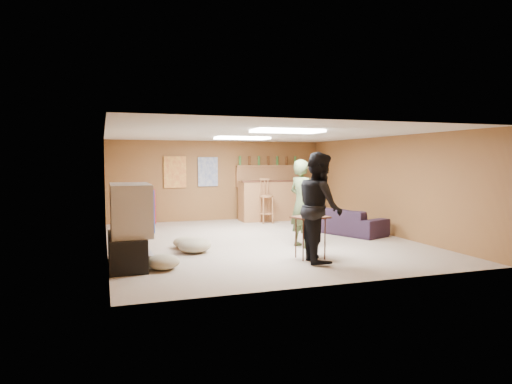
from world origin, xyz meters
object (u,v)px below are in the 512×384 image
object	(u,v)px
person_black	(320,207)
tv_body	(131,209)
person_olive	(302,203)
tray_table	(310,237)
sofa	(343,221)
bar_counter	(275,200)

from	to	relation	value
person_black	tv_body	bearing A→B (deg)	88.43
person_olive	tray_table	world-z (taller)	person_olive
person_black	sofa	size ratio (longest dim) A/B	0.92
bar_counter	sofa	size ratio (longest dim) A/B	1.01
person_olive	sofa	distance (m)	2.06
tv_body	person_black	world-z (taller)	person_black
tray_table	tv_body	bearing A→B (deg)	172.04
tv_body	bar_counter	bearing A→B (deg)	47.00
tray_table	person_olive	bearing A→B (deg)	73.41
bar_counter	person_olive	bearing A→B (deg)	-103.73
bar_counter	tray_table	distance (m)	5.02
bar_counter	person_black	xyz separation A→B (m)	(-1.19, -5.09, 0.35)
bar_counter	sofa	distance (m)	2.74
sofa	person_olive	bearing A→B (deg)	104.74
person_olive	tv_body	bearing A→B (deg)	82.50
tv_body	person_olive	size ratio (longest dim) A/B	0.65
bar_counter	tray_table	xyz separation A→B (m)	(-1.24, -4.86, -0.19)
person_black	tray_table	bearing A→B (deg)	23.52
person_black	tray_table	world-z (taller)	person_black
person_black	sofa	world-z (taller)	person_black
person_black	sofa	xyz separation A→B (m)	(1.83, 2.44, -0.61)
bar_counter	sofa	xyz separation A→B (m)	(0.64, -2.65, -0.26)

